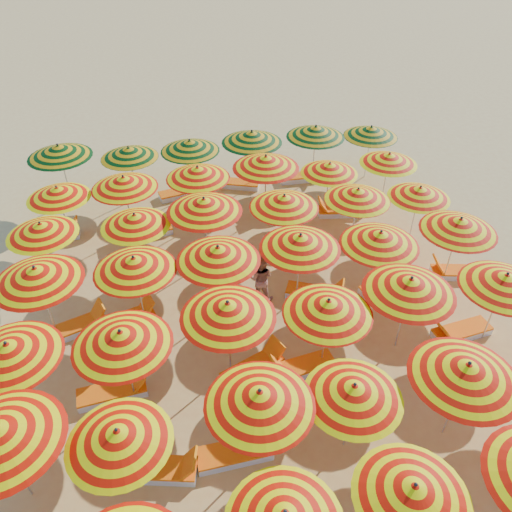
# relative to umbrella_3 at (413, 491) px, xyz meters

# --- Properties ---
(ground) EXTENTS (120.00, 120.00, 0.00)m
(ground) POSITION_rel_umbrella_3_xyz_m (-1.27, 7.05, -1.97)
(ground) COLOR #DCB662
(ground) RESTS_ON ground
(umbrella_3) EXTENTS (2.68, 2.68, 2.24)m
(umbrella_3) POSITION_rel_umbrella_3_xyz_m (0.00, 0.00, 0.00)
(umbrella_3) COLOR silver
(umbrella_3) RESTS_ON ground
(umbrella_7) EXTENTS (2.35, 2.35, 2.22)m
(umbrella_7) POSITION_rel_umbrella_3_xyz_m (-5.06, 2.11, -0.02)
(umbrella_7) COLOR silver
(umbrella_7) RESTS_ON ground
(umbrella_8) EXTENTS (2.68, 2.68, 2.43)m
(umbrella_8) POSITION_rel_umbrella_3_xyz_m (-2.26, 2.30, 0.17)
(umbrella_8) COLOR silver
(umbrella_8) RESTS_ON ground
(umbrella_9) EXTENTS (2.52, 2.52, 2.24)m
(umbrella_9) POSITION_rel_umbrella_3_xyz_m (-0.28, 2.20, 0.00)
(umbrella_9) COLOR silver
(umbrella_9) RESTS_ON ground
(umbrella_10) EXTENTS (2.89, 2.89, 2.52)m
(umbrella_10) POSITION_rel_umbrella_3_xyz_m (2.12, 2.04, 0.25)
(umbrella_10) COLOR silver
(umbrella_10) RESTS_ON ground
(umbrella_12) EXTENTS (2.86, 2.86, 2.44)m
(umbrella_12) POSITION_rel_umbrella_3_xyz_m (-7.43, 4.61, 0.17)
(umbrella_12) COLOR silver
(umbrella_12) RESTS_ON ground
(umbrella_13) EXTENTS (2.62, 2.62, 2.45)m
(umbrella_13) POSITION_rel_umbrella_3_xyz_m (-4.99, 4.47, 0.19)
(umbrella_13) COLOR silver
(umbrella_13) RESTS_ON ground
(umbrella_14) EXTENTS (2.53, 2.53, 2.50)m
(umbrella_14) POSITION_rel_umbrella_3_xyz_m (-2.50, 4.87, 0.23)
(umbrella_14) COLOR silver
(umbrella_14) RESTS_ON ground
(umbrella_15) EXTENTS (2.61, 2.61, 2.39)m
(umbrella_15) POSITION_rel_umbrella_3_xyz_m (-0.08, 4.59, 0.13)
(umbrella_15) COLOR silver
(umbrella_15) RESTS_ON ground
(umbrella_16) EXTENTS (2.72, 2.72, 2.52)m
(umbrella_16) POSITION_rel_umbrella_3_xyz_m (2.14, 4.81, 0.25)
(umbrella_16) COLOR silver
(umbrella_16) RESTS_ON ground
(umbrella_17) EXTENTS (2.35, 2.35, 2.42)m
(umbrella_17) POSITION_rel_umbrella_3_xyz_m (4.69, 4.59, 0.16)
(umbrella_17) COLOR silver
(umbrella_17) RESTS_ON ground
(umbrella_18) EXTENTS (2.92, 2.92, 2.51)m
(umbrella_18) POSITION_rel_umbrella_3_xyz_m (-7.18, 7.13, 0.24)
(umbrella_18) COLOR silver
(umbrella_18) RESTS_ON ground
(umbrella_19) EXTENTS (2.63, 2.63, 2.41)m
(umbrella_19) POSITION_rel_umbrella_3_xyz_m (-4.69, 7.19, 0.15)
(umbrella_19) COLOR silver
(umbrella_19) RESTS_ON ground
(umbrella_20) EXTENTS (3.09, 3.09, 2.50)m
(umbrella_20) POSITION_rel_umbrella_3_xyz_m (-2.42, 7.11, 0.23)
(umbrella_20) COLOR silver
(umbrella_20) RESTS_ON ground
(umbrella_21) EXTENTS (3.03, 3.03, 2.48)m
(umbrella_21) POSITION_rel_umbrella_3_xyz_m (-0.06, 7.21, 0.22)
(umbrella_21) COLOR silver
(umbrella_21) RESTS_ON ground
(umbrella_22) EXTENTS (2.90, 2.90, 2.45)m
(umbrella_22) POSITION_rel_umbrella_3_xyz_m (2.24, 6.95, 0.18)
(umbrella_22) COLOR silver
(umbrella_22) RESTS_ON ground
(umbrella_23) EXTENTS (2.86, 2.86, 2.44)m
(umbrella_23) POSITION_rel_umbrella_3_xyz_m (4.84, 7.15, 0.17)
(umbrella_23) COLOR silver
(umbrella_23) RESTS_ON ground
(umbrella_24) EXTENTS (2.77, 2.77, 2.26)m
(umbrella_24) POSITION_rel_umbrella_3_xyz_m (-7.43, 9.63, 0.01)
(umbrella_24) COLOR silver
(umbrella_24) RESTS_ON ground
(umbrella_25) EXTENTS (2.84, 2.84, 2.28)m
(umbrella_25) POSITION_rel_umbrella_3_xyz_m (-4.67, 9.53, 0.03)
(umbrella_25) COLOR silver
(umbrella_25) RESTS_ON ground
(umbrella_26) EXTENTS (3.18, 3.18, 2.54)m
(umbrella_26) POSITION_rel_umbrella_3_xyz_m (-2.51, 9.61, 0.27)
(umbrella_26) COLOR silver
(umbrella_26) RESTS_ON ground
(umbrella_27) EXTENTS (2.46, 2.46, 2.40)m
(umbrella_27) POSITION_rel_umbrella_3_xyz_m (0.05, 9.53, 0.14)
(umbrella_27) COLOR silver
(umbrella_27) RESTS_ON ground
(umbrella_28) EXTENTS (2.65, 2.65, 2.33)m
(umbrella_28) POSITION_rel_umbrella_3_xyz_m (2.55, 9.55, 0.08)
(umbrella_28) COLOR silver
(umbrella_28) RESTS_ON ground
(umbrella_29) EXTENTS (2.61, 2.61, 2.22)m
(umbrella_29) POSITION_rel_umbrella_3_xyz_m (4.71, 9.43, -0.02)
(umbrella_29) COLOR silver
(umbrella_29) RESTS_ON ground
(umbrella_30) EXTENTS (2.67, 2.67, 2.24)m
(umbrella_30) POSITION_rel_umbrella_3_xyz_m (-7.19, 11.77, 0.00)
(umbrella_30) COLOR silver
(umbrella_30) RESTS_ON ground
(umbrella_31) EXTENTS (2.40, 2.40, 2.41)m
(umbrella_31) POSITION_rel_umbrella_3_xyz_m (-5.00, 11.77, 0.15)
(umbrella_31) COLOR silver
(umbrella_31) RESTS_ON ground
(umbrella_32) EXTENTS (2.59, 2.59, 2.40)m
(umbrella_32) POSITION_rel_umbrella_3_xyz_m (-2.47, 11.98, 0.14)
(umbrella_32) COLOR silver
(umbrella_32) RESTS_ON ground
(umbrella_33) EXTENTS (3.16, 3.16, 2.56)m
(umbrella_33) POSITION_rel_umbrella_3_xyz_m (-0.01, 12.03, 0.28)
(umbrella_33) COLOR silver
(umbrella_33) RESTS_ON ground
(umbrella_34) EXTENTS (2.42, 2.42, 2.22)m
(umbrella_34) POSITION_rel_umbrella_3_xyz_m (2.28, 11.66, -0.02)
(umbrella_34) COLOR silver
(umbrella_34) RESTS_ON ground
(umbrella_35) EXTENTS (2.72, 2.72, 2.28)m
(umbrella_35) POSITION_rel_umbrella_3_xyz_m (4.65, 11.86, 0.03)
(umbrella_35) COLOR silver
(umbrella_35) RESTS_ON ground
(umbrella_36) EXTENTS (3.13, 3.13, 2.53)m
(umbrella_36) POSITION_rel_umbrella_3_xyz_m (-7.38, 14.46, 0.25)
(umbrella_36) COLOR silver
(umbrella_36) RESTS_ON ground
(umbrella_37) EXTENTS (2.86, 2.86, 2.32)m
(umbrella_37) POSITION_rel_umbrella_3_xyz_m (-4.85, 14.21, 0.07)
(umbrella_37) COLOR silver
(umbrella_37) RESTS_ON ground
(umbrella_38) EXTENTS (2.32, 2.32, 2.42)m
(umbrella_38) POSITION_rel_umbrella_3_xyz_m (-2.54, 14.16, 0.16)
(umbrella_38) COLOR silver
(umbrella_38) RESTS_ON ground
(umbrella_39) EXTENTS (2.63, 2.63, 2.54)m
(umbrella_39) POSITION_rel_umbrella_3_xyz_m (-0.10, 14.23, 0.26)
(umbrella_39) COLOR silver
(umbrella_39) RESTS_ON ground
(umbrella_40) EXTENTS (2.50, 2.50, 2.50)m
(umbrella_40) POSITION_rel_umbrella_3_xyz_m (2.53, 14.29, 0.23)
(umbrella_40) COLOR silver
(umbrella_40) RESTS_ON ground
(umbrella_41) EXTENTS (2.53, 2.53, 2.34)m
(umbrella_41) POSITION_rel_umbrella_3_xyz_m (4.84, 14.15, 0.09)
(umbrella_41) COLOR silver
(umbrella_41) RESTS_ON ground
(lounger_2) EXTENTS (1.82, 0.97, 0.69)m
(lounger_2) POSITION_rel_umbrella_3_xyz_m (-4.46, 2.33, -1.82)
(lounger_2) COLOR white
(lounger_2) RESTS_ON ground
(lounger_3) EXTENTS (1.75, 0.65, 0.69)m
(lounger_3) POSITION_rel_umbrella_3_xyz_m (-2.76, 2.39, -1.82)
(lounger_3) COLOR white
(lounger_3) RESTS_ON ground
(lounger_4) EXTENTS (1.79, 0.77, 0.69)m
(lounger_4) POSITION_rel_umbrella_3_xyz_m (-5.50, 4.63, -1.82)
(lounger_4) COLOR white
(lounger_4) RESTS_ON ground
(lounger_5) EXTENTS (1.82, 1.22, 0.69)m
(lounger_5) POSITION_rel_umbrella_3_xyz_m (-1.91, 4.69, -1.82)
(lounger_5) COLOR white
(lounger_5) RESTS_ON ground
(lounger_6) EXTENTS (1.80, 0.84, 0.69)m
(lounger_6) POSITION_rel_umbrella_3_xyz_m (-0.67, 4.45, -1.82)
(lounger_6) COLOR white
(lounger_6) RESTS_ON ground
(lounger_7) EXTENTS (1.80, 0.81, 0.69)m
(lounger_7) POSITION_rel_umbrella_3_xyz_m (4.09, 4.81, -1.82)
(lounger_7) COLOR white
(lounger_7) RESTS_ON ground
(lounger_8) EXTENTS (1.83, 1.13, 0.69)m
(lounger_8) POSITION_rel_umbrella_3_xyz_m (-6.58, 7.14, -1.82)
(lounger_8) COLOR white
(lounger_8) RESTS_ON ground
(lounger_9) EXTENTS (1.83, 1.09, 0.69)m
(lounger_9) POSITION_rel_umbrella_3_xyz_m (-5.19, 7.15, -1.82)
(lounger_9) COLOR white
(lounger_9) RESTS_ON ground
(lounger_10) EXTENTS (1.82, 1.25, 0.69)m
(lounger_10) POSITION_rel_umbrella_3_xyz_m (0.53, 7.19, -1.82)
(lounger_10) COLOR white
(lounger_10) RESTS_ON ground
(lounger_11) EXTENTS (1.81, 0.90, 0.69)m
(lounger_11) POSITION_rel_umbrella_3_xyz_m (2.84, 7.01, -1.82)
(lounger_11) COLOR white
(lounger_11) RESTS_ON ground
(lounger_12) EXTENTS (1.82, 0.94, 0.69)m
(lounger_12) POSITION_rel_umbrella_3_xyz_m (5.34, 7.26, -1.82)
(lounger_12) COLOR white
(lounger_12) RESTS_ON ground
(lounger_13) EXTENTS (1.77, 0.70, 0.69)m
(lounger_13) POSITION_rel_umbrella_3_xyz_m (-7.69, 12.01, -1.82)
(lounger_13) COLOR white
(lounger_13) RESTS_ON ground
(lounger_14) EXTENTS (1.80, 0.85, 0.69)m
(lounger_14) POSITION_rel_umbrella_3_xyz_m (-4.50, 11.57, -1.82)
(lounger_14) COLOR white
(lounger_14) RESTS_ON ground
(lounger_15) EXTENTS (1.78, 0.75, 0.69)m
(lounger_15) POSITION_rel_umbrella_3_xyz_m (0.49, 11.97, -1.82)
(lounger_15) COLOR white
(lounger_15) RESTS_ON ground
(lounger_16) EXTENTS (1.80, 0.84, 0.69)m
(lounger_16) POSITION_rel_umbrella_3_xyz_m (2.78, 11.51, -1.82)
(lounger_16) COLOR white
(lounger_16) RESTS_ON ground
(lounger_17) EXTENTS (1.82, 0.94, 0.69)m
(lounger_17) POSITION_rel_umbrella_3_xyz_m (-3.04, 14.09, -1.82)
(lounger_17) COLOR white
(lounger_17) RESTS_ON ground
(lounger_18) EXTENTS (1.83, 1.14, 0.69)m
(lounger_18) POSITION_rel_umbrella_3_xyz_m (-0.69, 14.38, -1.82)
(lounger_18) COLOR white
(lounger_18) RESTS_ON ground
(lounger_19) EXTENTS (1.74, 0.60, 0.69)m
(lounger_19) POSITION_rel_umbrella_3_xyz_m (2.02, 14.38, -1.82)
(lounger_19) COLOR white
(lounger_19) RESTS_ON ground
(beachgoer_b) EXTENTS (0.95, 0.85, 1.59)m
(beachgoer_b) POSITION_rel_umbrella_3_xyz_m (-1.15, 7.46, -1.18)
(beachgoer_b) COLOR #B57661
(beachgoer_b) RESTS_ON ground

